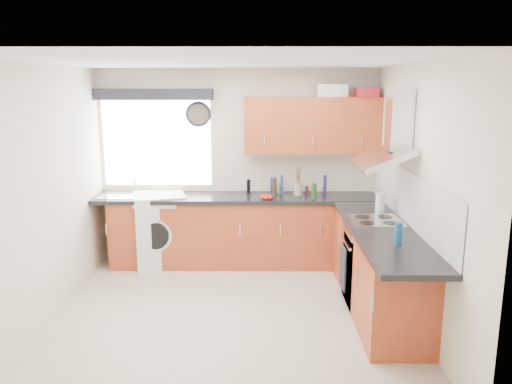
{
  "coord_description": "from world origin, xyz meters",
  "views": [
    {
      "loc": [
        0.29,
        -4.7,
        2.29
      ],
      "look_at": [
        0.25,
        0.85,
        1.1
      ],
      "focal_mm": 35.0,
      "sensor_mm": 36.0,
      "label": 1
    }
  ],
  "objects_px": {
    "oven": "(374,265)",
    "washing_machine": "(160,229)",
    "extractor_hood": "(390,138)",
    "upper_cabinets": "(312,125)"
  },
  "relations": [
    {
      "from": "washing_machine",
      "to": "extractor_hood",
      "type": "bearing_deg",
      "value": -41.01
    },
    {
      "from": "oven",
      "to": "extractor_hood",
      "type": "bearing_deg",
      "value": -0.0
    },
    {
      "from": "oven",
      "to": "washing_machine",
      "type": "height_order",
      "value": "washing_machine"
    },
    {
      "from": "extractor_hood",
      "to": "upper_cabinets",
      "type": "relative_size",
      "value": 0.46
    },
    {
      "from": "extractor_hood",
      "to": "washing_machine",
      "type": "xyz_separation_m",
      "value": [
        -2.6,
        1.22,
        -1.31
      ]
    },
    {
      "from": "extractor_hood",
      "to": "washing_machine",
      "type": "distance_m",
      "value": 3.15
    },
    {
      "from": "oven",
      "to": "washing_machine",
      "type": "distance_m",
      "value": 2.78
    },
    {
      "from": "upper_cabinets",
      "to": "washing_machine",
      "type": "relative_size",
      "value": 1.83
    },
    {
      "from": "extractor_hood",
      "to": "washing_machine",
      "type": "height_order",
      "value": "extractor_hood"
    },
    {
      "from": "oven",
      "to": "extractor_hood",
      "type": "xyz_separation_m",
      "value": [
        0.1,
        -0.0,
        1.34
      ]
    }
  ]
}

